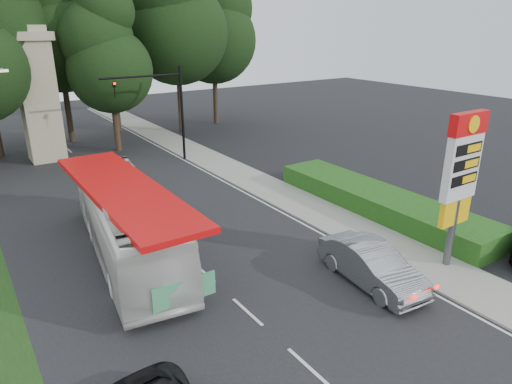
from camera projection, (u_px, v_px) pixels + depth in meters
ground at (319, 377)px, 13.86m from camera, size 120.00×120.00×0.00m
road_surface at (162, 235)px, 23.20m from camera, size 14.00×80.00×0.02m
sidewalk_right at (293, 200)px, 27.63m from camera, size 3.00×80.00×0.12m
hedge at (379, 202)px, 25.90m from camera, size 3.00×14.00×1.20m
gas_station_pylon at (461, 170)px, 18.68m from camera, size 2.10×0.45×6.85m
traffic_signal_mast at (165, 102)px, 33.90m from camera, size 6.10×0.35×7.20m
monument at (38, 94)px, 34.41m from camera, size 3.00×3.00×10.05m
tree_center_right at (54, 12)px, 37.83m from camera, size 9.24×9.24×18.15m
tree_east_near at (109, 29)px, 42.46m from camera, size 8.12×8.12×15.95m
tree_east_mid at (175, 9)px, 41.39m from camera, size 9.52×9.52×18.70m
tree_far_east at (213, 21)px, 45.91m from camera, size 8.68×8.68×17.05m
tree_monument_right at (108, 52)px, 35.89m from camera, size 6.72×6.72×13.20m
transit_bus at (127, 222)px, 20.57m from camera, size 4.40×12.45×3.39m
sedan_silver at (372, 265)px, 18.62m from camera, size 2.27×5.27×1.69m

